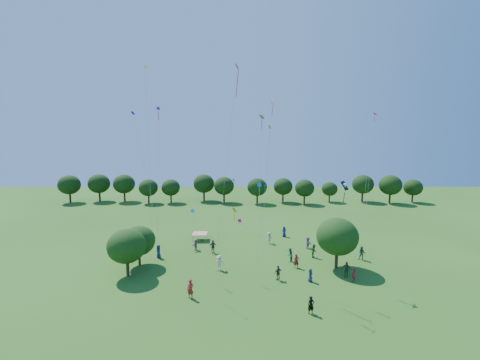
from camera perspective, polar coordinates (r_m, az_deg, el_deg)
name	(u,v)px	position (r m, az deg, el deg)	size (l,w,h in m)	color
ground	(241,355)	(26.55, 0.12, -28.71)	(160.00, 160.00, 0.00)	#32641D
near_tree_west	(127,246)	(39.14, -19.50, -11.01)	(4.31, 4.31, 5.47)	#422B19
near_tree_north	(139,241)	(41.84, -17.57, -10.24)	(4.02, 4.02, 4.98)	#422B19
near_tree_east	(337,236)	(40.61, 16.91, -9.59)	(4.96, 4.96, 6.19)	#422B19
treeline	(232,186)	(77.71, -1.38, -1.01)	(88.01, 8.77, 6.77)	#422B19
tent_red_stripe	(200,234)	(50.29, -7.15, -9.44)	(2.20, 2.20, 1.10)	red
tent_blue	(330,241)	(48.20, 15.71, -10.43)	(2.20, 2.20, 1.10)	#1A41AF
man_in_black	(311,305)	(31.42, 12.52, -20.90)	(0.62, 0.40, 1.65)	black
crowd_person_0	(159,251)	(44.39, -14.28, -12.19)	(0.86, 0.47, 1.75)	navy
crowd_person_1	(354,275)	(38.60, 19.55, -15.62)	(0.59, 0.38, 1.57)	maroon
crowd_person_2	(314,251)	(44.29, 13.02, -12.17)	(0.88, 0.47, 1.77)	#285B27
crowd_person_3	(269,238)	(48.70, 5.19, -10.20)	(1.13, 0.51, 1.73)	#B5A490
crowd_person_4	(278,273)	(37.18, 6.81, -16.07)	(0.98, 0.44, 1.66)	#3A322F
crowd_person_5	(196,245)	(46.20, -7.90, -11.32)	(1.49, 0.53, 1.59)	#A96390
crowd_person_6	(310,275)	(37.43, 12.39, -16.18)	(0.73, 0.39, 1.48)	navy
crowd_person_7	(296,261)	(40.60, 10.00, -13.99)	(0.64, 0.41, 1.73)	maroon
crowd_person_8	(290,255)	(42.29, 8.88, -13.04)	(0.87, 0.47, 1.76)	#255737
crowd_person_9	(147,232)	(53.70, -16.26, -8.85)	(1.05, 0.47, 1.60)	tan
crowd_person_10	(346,269)	(39.58, 18.38, -14.83)	(1.04, 0.47, 1.77)	#3E3A32
crowd_person_11	(142,246)	(47.29, -17.07, -11.10)	(1.55, 0.55, 1.66)	#854E83
crowd_person_12	(284,232)	(52.14, 7.85, -9.06)	(0.83, 0.45, 1.68)	navy
crowd_person_13	(190,289)	(33.59, -8.81, -18.59)	(0.71, 0.46, 1.90)	maroon
crowd_person_14	(362,253)	(45.14, 20.85, -12.07)	(0.90, 0.48, 1.81)	#23522E
crowd_person_15	(219,262)	(39.53, -3.68, -14.42)	(1.19, 0.53, 1.82)	beige
crowd_person_16	(213,247)	(44.83, -4.85, -11.70)	(1.09, 0.49, 1.85)	#483B39
crowd_person_17	(308,243)	(47.38, 11.99, -10.88)	(1.57, 0.56, 1.69)	#965A9B
pirate_kite	(343,187)	(35.95, 17.91, -1.27)	(6.59, 2.15, 9.76)	black
red_high_kite	(234,102)	(38.15, -1.16, 13.64)	(2.84, 1.79, 22.80)	red
small_kite_0	(243,224)	(43.10, 0.59, -7.80)	(3.46, 3.60, 3.74)	#DC0C49
small_kite_1	(268,152)	(35.98, 5.02, 5.02)	(1.93, 2.85, 18.32)	orange
small_kite_2	(148,139)	(40.70, -16.01, 6.97)	(0.44, 1.48, 22.73)	yellow
small_kite_3	(242,195)	(50.01, 0.29, -2.68)	(4.76, 6.72, 7.79)	green
small_kite_4	(260,191)	(47.63, 3.51, -1.92)	(0.81, 3.05, 7.72)	blue
small_kite_5	(158,148)	(42.19, -14.36, 5.49)	(0.80, 0.71, 18.22)	#AE1D9C
small_kite_6	(370,143)	(37.65, 22.05, 6.14)	(1.41, 1.22, 22.13)	white
small_kite_7	(194,218)	(38.62, -8.21, -6.78)	(0.68, 2.80, 6.09)	#0ED5BF
small_kite_8	(371,158)	(39.71, 22.27, 3.70)	(2.48, 4.04, 17.28)	red
small_kite_9	(232,217)	(36.57, -1.46, -6.62)	(2.87, 0.74, 6.51)	#DEA50B
small_kite_10	(268,154)	(45.57, 5.00, 4.55)	(1.21, 1.39, 16.10)	#CBCF12
small_kite_11	(261,153)	(33.80, 3.70, 4.88)	(0.70, 0.64, 16.72)	#258317
small_kite_12	(140,148)	(46.22, -17.31, 5.48)	(2.30, 3.54, 17.84)	#1611AD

